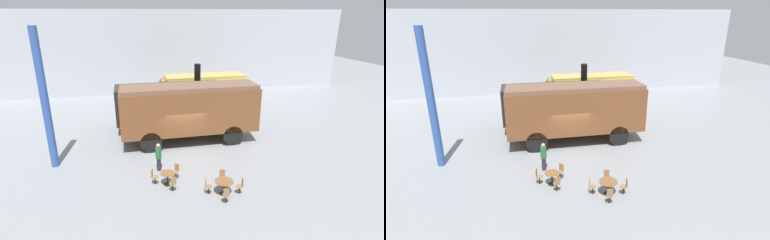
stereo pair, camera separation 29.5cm
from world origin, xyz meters
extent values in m
plane|color=gray|center=(0.00, 0.00, 0.00)|extent=(80.00, 80.00, 0.00)
cube|color=#B2B7C1|center=(0.00, 15.34, 4.50)|extent=(44.00, 0.15, 9.00)
cube|color=gold|center=(3.48, 8.27, 1.81)|extent=(7.47, 2.41, 2.37)
cube|color=tan|center=(3.48, 8.27, 3.12)|extent=(7.32, 2.22, 0.24)
cylinder|color=black|center=(5.72, 7.12, 0.48)|extent=(0.96, 0.12, 0.96)
cylinder|color=black|center=(5.72, 9.41, 0.48)|extent=(0.96, 0.12, 0.96)
cylinder|color=black|center=(1.24, 7.12, 0.48)|extent=(0.96, 0.12, 0.96)
cylinder|color=black|center=(1.24, 9.41, 0.48)|extent=(0.96, 0.12, 0.96)
cube|color=black|center=(-0.42, 4.15, 2.05)|extent=(8.12, 2.65, 2.66)
cylinder|color=black|center=(1.81, 4.15, 4.16)|extent=(0.49, 0.49, 1.57)
sphere|color=brown|center=(-0.83, 4.15, 3.68)|extent=(0.64, 0.64, 0.64)
cylinder|color=black|center=(2.02, 2.88, 0.55)|extent=(1.10, 0.12, 1.10)
cylinder|color=black|center=(2.02, 5.41, 0.55)|extent=(1.10, 0.12, 1.10)
cylinder|color=black|center=(-2.85, 2.88, 0.55)|extent=(1.10, 0.12, 1.10)
cylinder|color=black|center=(-2.85, 5.41, 0.55)|extent=(1.10, 0.12, 1.10)
cube|color=brown|center=(0.53, 0.93, 2.38)|extent=(9.27, 2.48, 2.95)
cube|color=brown|center=(0.53, 0.93, 3.97)|extent=(9.08, 2.28, 0.24)
cylinder|color=black|center=(3.31, -0.24, 0.70)|extent=(1.40, 0.12, 1.40)
cylinder|color=black|center=(3.31, 2.11, 0.70)|extent=(1.40, 0.12, 1.40)
cylinder|color=black|center=(-2.25, -0.24, 0.70)|extent=(1.40, 0.12, 1.40)
cylinder|color=black|center=(-2.25, 2.11, 0.70)|extent=(1.40, 0.12, 1.40)
cylinder|color=black|center=(0.90, -5.77, 0.01)|extent=(0.44, 0.44, 0.02)
cylinder|color=black|center=(0.90, -5.77, 0.36)|extent=(0.08, 0.08, 0.69)
cylinder|color=brown|center=(0.90, -5.77, 0.72)|extent=(0.93, 0.93, 0.03)
cylinder|color=black|center=(-1.75, -4.32, 0.01)|extent=(0.44, 0.44, 0.02)
cylinder|color=black|center=(-1.75, -4.32, 0.35)|extent=(0.08, 0.08, 0.65)
cylinder|color=brown|center=(-1.75, -4.32, 0.69)|extent=(0.74, 0.74, 0.03)
cylinder|color=black|center=(0.75, -6.52, 0.21)|extent=(0.06, 0.06, 0.42)
cylinder|color=olive|center=(0.75, -6.52, 0.43)|extent=(0.36, 0.36, 0.03)
cube|color=olive|center=(0.72, -6.67, 0.66)|extent=(0.29, 0.10, 0.42)
cylinder|color=black|center=(1.65, -5.92, 0.21)|extent=(0.06, 0.06, 0.42)
cylinder|color=olive|center=(1.65, -5.92, 0.43)|extent=(0.36, 0.36, 0.03)
cube|color=olive|center=(1.80, -5.95, 0.66)|extent=(0.10, 0.29, 0.42)
cylinder|color=black|center=(1.05, -5.02, 0.21)|extent=(0.06, 0.06, 0.42)
cylinder|color=olive|center=(1.05, -5.02, 0.43)|extent=(0.36, 0.36, 0.03)
cube|color=olive|center=(1.08, -4.87, 0.66)|extent=(0.29, 0.10, 0.42)
cylinder|color=black|center=(0.15, -5.61, 0.21)|extent=(0.06, 0.06, 0.42)
cylinder|color=olive|center=(0.15, -5.61, 0.43)|extent=(0.36, 0.36, 0.03)
cube|color=olive|center=(0.00, -5.58, 0.66)|extent=(0.10, 0.29, 0.42)
cylinder|color=black|center=(-1.58, -4.97, 0.21)|extent=(0.06, 0.06, 0.42)
cylinder|color=olive|center=(-1.58, -4.97, 0.43)|extent=(0.36, 0.36, 0.03)
cube|color=olive|center=(-1.55, -5.12, 0.66)|extent=(0.29, 0.11, 0.42)
cylinder|color=black|center=(-1.26, -3.85, 0.21)|extent=(0.06, 0.06, 0.42)
cylinder|color=olive|center=(-1.26, -3.85, 0.43)|extent=(0.36, 0.36, 0.03)
cube|color=olive|center=(-1.15, -3.75, 0.66)|extent=(0.23, 0.23, 0.42)
cylinder|color=black|center=(-2.39, -4.13, 0.21)|extent=(0.06, 0.06, 0.42)
cylinder|color=olive|center=(-2.39, -4.13, 0.43)|extent=(0.36, 0.36, 0.03)
cube|color=olive|center=(-2.54, -4.09, 0.66)|extent=(0.12, 0.29, 0.42)
cylinder|color=#262633|center=(-2.02, -2.67, 0.38)|extent=(0.24, 0.24, 0.77)
cylinder|color=#266638|center=(-2.02, -2.67, 1.11)|extent=(0.34, 0.34, 0.68)
sphere|color=tan|center=(-2.02, -2.67, 1.56)|extent=(0.22, 0.22, 0.22)
cylinder|color=#2D519E|center=(-8.00, -0.85, 4.00)|extent=(0.44, 0.44, 8.00)
camera|label=1|loc=(-3.38, -18.08, 8.57)|focal=28.00mm
camera|label=2|loc=(-3.09, -18.14, 8.57)|focal=28.00mm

